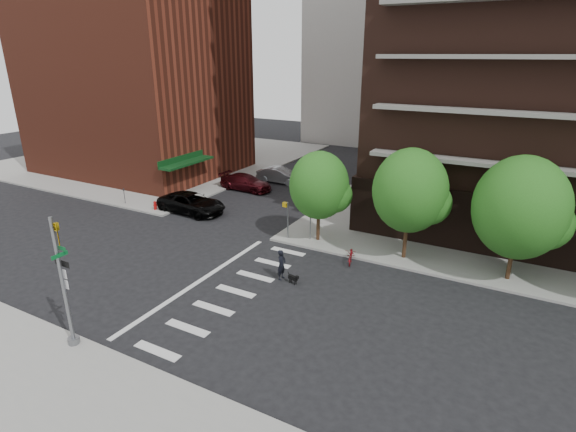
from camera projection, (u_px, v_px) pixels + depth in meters
The scene contains 17 objects.
ground at pixel (193, 279), 26.03m from camera, with size 120.00×120.00×0.00m, color black.
sidewalk_nw at pixel (163, 157), 56.43m from camera, with size 31.00×33.00×0.15m, color gray.
crosswalk at pixel (224, 288), 25.03m from camera, with size 3.85×13.00×0.01m.
midrise_nw at pixel (135, 75), 47.32m from camera, with size 21.40×15.50×20.00m.
tree_a at pixel (319, 185), 29.86m from camera, with size 4.00×4.00×5.90m.
tree_b at pixel (410, 191), 26.98m from camera, with size 4.50×4.50×6.65m.
tree_c at pixel (520, 208), 24.31m from camera, with size 5.00×5.00×6.80m.
traffic_signal at pixel (65, 293), 19.14m from camera, with size 0.90×0.75×6.00m.
pedestrian_signal at pixel (293, 215), 30.89m from camera, with size 2.18×0.67×2.60m.
fire_hydrant at pixel (155, 205), 37.01m from camera, with size 0.24×0.24×0.73m.
parking_meter at pixel (124, 194), 38.44m from camera, with size 0.10×0.08×1.32m.
parked_car_black at pixel (192, 203), 36.63m from camera, with size 5.82×2.68×1.62m, color black.
parked_car_maroon at pixel (246, 182), 42.73m from camera, with size 5.20×2.11×1.51m, color #3E0B11.
parked_car_silver at pixel (280, 175), 45.11m from camera, with size 4.73×1.65×1.56m, color #979A9F.
scooter at pixel (351, 255), 27.98m from camera, with size 0.65×1.85×0.97m, color maroon.
dog_walker at pixel (282, 265), 25.75m from camera, with size 0.43×0.66×1.81m, color black.
dog at pixel (293, 278), 25.37m from camera, with size 0.70×0.31×0.58m.
Camera 1 is at (15.96, -17.73, 12.33)m, focal length 28.00 mm.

